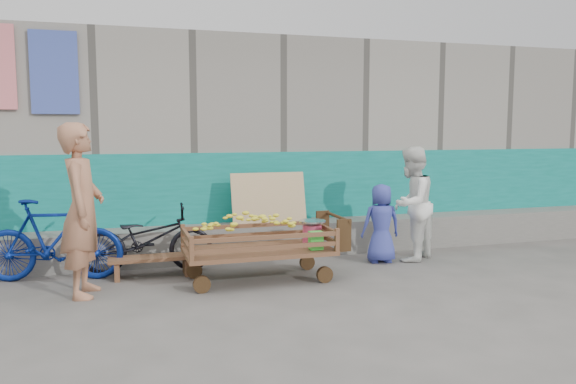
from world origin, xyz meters
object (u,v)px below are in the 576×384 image
object	(u,v)px
bench	(152,262)
woman	(411,204)
vendor_man	(82,210)
bicycle_blue	(52,240)
banana_cart	(256,235)
child	(381,223)
bicycle_dark	(148,239)

from	to	relation	value
bench	woman	size ratio (longest dim) A/B	0.66
vendor_man	bicycle_blue	size ratio (longest dim) A/B	1.15
woman	bicycle_blue	world-z (taller)	woman
woman	vendor_man	bearing A→B (deg)	-30.78
bicycle_blue	vendor_man	bearing A→B (deg)	-141.84
banana_cart	child	xyz separation A→B (m)	(1.76, 0.40, -0.01)
woman	bicycle_dark	world-z (taller)	woman
banana_cart	bicycle_blue	world-z (taller)	bicycle_blue
banana_cart	bicycle_dark	size ratio (longest dim) A/B	1.17
bicycle_blue	woman	bearing A→B (deg)	-83.68
woman	child	bearing A→B (deg)	-36.12
bench	woman	world-z (taller)	woman
bicycle_dark	banana_cart	bearing A→B (deg)	-119.35
bicycle_dark	bench	bearing A→B (deg)	-168.91
child	bicycle_dark	world-z (taller)	child
bench	banana_cart	bearing A→B (deg)	-24.65
banana_cart	bicycle_blue	distance (m)	2.30
woman	child	xyz separation A→B (m)	(-0.43, -0.00, -0.24)
bench	child	size ratio (longest dim) A/B	0.97
child	vendor_man	bearing A→B (deg)	13.68
banana_cart	child	size ratio (longest dim) A/B	1.78
woman	bench	bearing A→B (deg)	-38.62
woman	bicycle_dark	xyz separation A→B (m)	(-3.34, 0.35, -0.34)
bicycle_dark	bicycle_blue	world-z (taller)	bicycle_blue
child	bicycle_dark	distance (m)	2.93
woman	bicycle_dark	bearing A→B (deg)	-42.70
bench	vendor_man	size ratio (longest dim) A/B	0.55
vendor_man	child	bearing A→B (deg)	-75.57
vendor_man	bicycle_dark	size ratio (longest dim) A/B	1.15
woman	bicycle_dark	size ratio (longest dim) A/B	0.97
woman	bicycle_blue	distance (m)	4.40
bench	child	distance (m)	2.90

